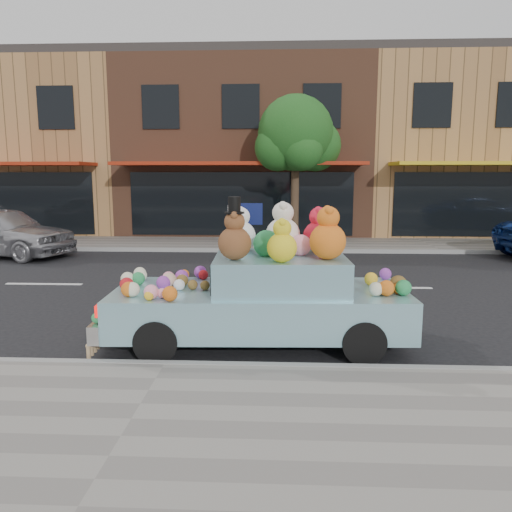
{
  "coord_description": "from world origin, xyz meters",
  "views": [
    {
      "loc": [
        1.47,
        -11.09,
        2.54
      ],
      "look_at": [
        1.1,
        -3.3,
        1.25
      ],
      "focal_mm": 35.0,
      "sensor_mm": 36.0,
      "label": 1
    }
  ],
  "objects": [
    {
      "name": "ground",
      "position": [
        0.0,
        0.0,
        0.0
      ],
      "size": [
        120.0,
        120.0,
        0.0
      ],
      "primitive_type": "plane",
      "color": "black",
      "rests_on": "ground"
    },
    {
      "name": "near_sidewalk",
      "position": [
        0.0,
        -6.5,
        0.06
      ],
      "size": [
        60.0,
        3.0,
        0.12
      ],
      "primitive_type": "cube",
      "color": "gray",
      "rests_on": "ground"
    },
    {
      "name": "far_sidewalk",
      "position": [
        0.0,
        6.5,
        0.06
      ],
      "size": [
        60.0,
        3.0,
        0.12
      ],
      "primitive_type": "cube",
      "color": "gray",
      "rests_on": "ground"
    },
    {
      "name": "near_kerb",
      "position": [
        0.0,
        -5.0,
        0.07
      ],
      "size": [
        60.0,
        0.12,
        0.13
      ],
      "primitive_type": "cube",
      "color": "gray",
      "rests_on": "ground"
    },
    {
      "name": "far_kerb",
      "position": [
        0.0,
        5.0,
        0.07
      ],
      "size": [
        60.0,
        0.12,
        0.13
      ],
      "primitive_type": "cube",
      "color": "gray",
      "rests_on": "ground"
    },
    {
      "name": "storefront_left",
      "position": [
        -10.0,
        11.97,
        3.64
      ],
      "size": [
        10.0,
        9.8,
        7.3
      ],
      "color": "#A57645",
      "rests_on": "ground"
    },
    {
      "name": "storefront_mid",
      "position": [
        0.0,
        11.97,
        3.64
      ],
      "size": [
        10.0,
        9.8,
        7.3
      ],
      "color": "brown",
      "rests_on": "ground"
    },
    {
      "name": "storefront_right",
      "position": [
        10.0,
        11.97,
        3.64
      ],
      "size": [
        10.0,
        9.8,
        7.3
      ],
      "color": "#A57645",
      "rests_on": "ground"
    },
    {
      "name": "street_tree",
      "position": [
        2.03,
        6.55,
        3.69
      ],
      "size": [
        3.0,
        2.7,
        5.22
      ],
      "color": "#38281C",
      "rests_on": "ground"
    },
    {
      "name": "car_silver",
      "position": [
        -7.12,
        3.84,
        0.78
      ],
      "size": [
        4.93,
        3.0,
        1.57
      ],
      "primitive_type": "imported",
      "rotation": [
        0.0,
        0.0,
        1.3
      ],
      "color": "#AAA9AE",
      "rests_on": "ground"
    },
    {
      "name": "art_car",
      "position": [
        1.23,
        -3.87,
        0.8
      ],
      "size": [
        4.55,
        1.92,
        2.23
      ],
      "rotation": [
        0.0,
        0.0,
        0.04
      ],
      "color": "black",
      "rests_on": "ground"
    }
  ]
}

